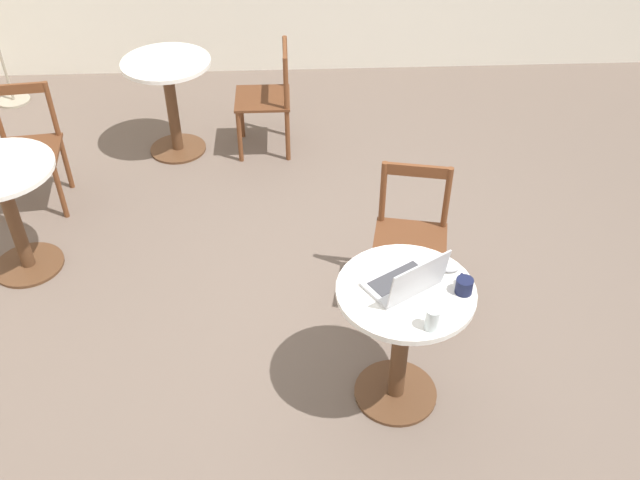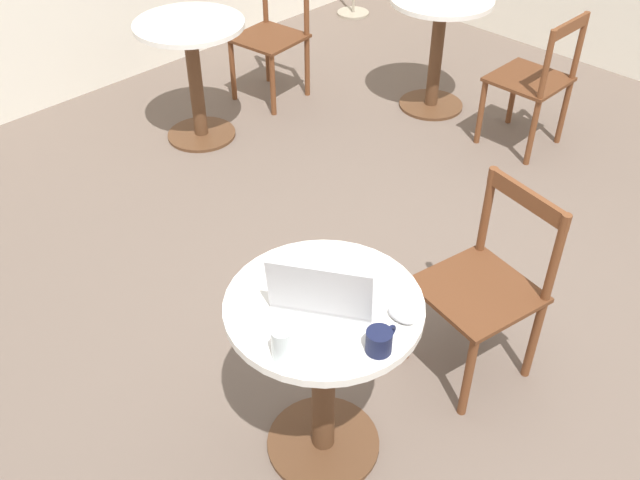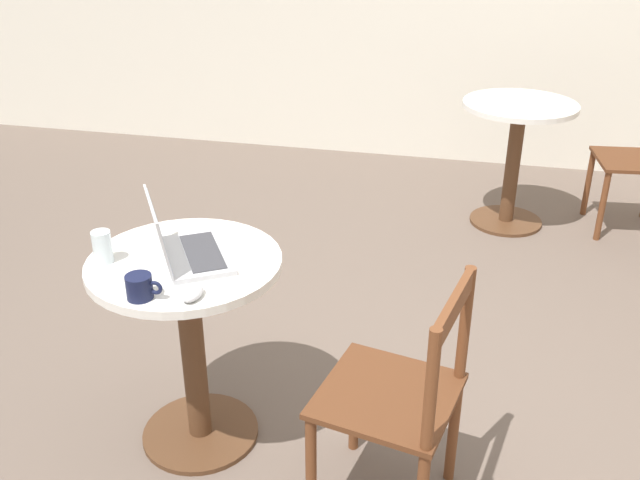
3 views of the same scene
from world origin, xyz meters
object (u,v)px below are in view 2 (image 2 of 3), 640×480
(cafe_table_near, at_px, (324,351))
(chair_near_right, at_px, (485,287))
(chair_far_right, at_px, (273,36))
(mug, at_px, (379,341))
(cafe_table_far, at_px, (193,59))
(drinking_glass, at_px, (282,344))
(cafe_table_mid, at_px, (438,33))
(mouse, at_px, (402,315))
(laptop, at_px, (325,291))
(chair_mid_front, at_px, (535,82))

(cafe_table_near, xyz_separation_m, chair_near_right, (0.76, -0.16, -0.10))
(chair_far_right, relative_size, mug, 7.33)
(mug, bearing_deg, cafe_table_far, 64.90)
(chair_far_right, relative_size, drinking_glass, 7.71)
(cafe_table_near, xyz_separation_m, cafe_table_mid, (2.49, 1.41, 0.00))
(mouse, height_order, mug, mug)
(cafe_table_near, height_order, laptop, laptop)
(chair_near_right, xyz_separation_m, drinking_glass, (-1.01, 0.08, 0.38))
(chair_far_right, height_order, mouse, chair_far_right)
(drinking_glass, bearing_deg, cafe_table_far, 58.89)
(mouse, bearing_deg, drinking_glass, 158.26)
(mouse, relative_size, drinking_glass, 0.91)
(cafe_table_mid, xyz_separation_m, cafe_table_far, (-1.36, 0.80, 0.00))
(chair_mid_front, bearing_deg, mug, -159.63)
(cafe_table_near, bearing_deg, cafe_table_mid, 29.46)
(chair_far_right, relative_size, laptop, 2.09)
(cafe_table_near, xyz_separation_m, mouse, (0.12, -0.22, 0.24))
(laptop, height_order, mouse, laptop)
(cafe_table_far, bearing_deg, chair_mid_front, -48.36)
(chair_near_right, bearing_deg, laptop, 168.12)
(cafe_table_far, xyz_separation_m, chair_mid_front, (1.36, -1.53, -0.10))
(chair_mid_front, relative_size, mouse, 8.45)
(mug, bearing_deg, chair_near_right, 7.40)
(cafe_table_far, distance_m, mug, 2.74)
(drinking_glass, bearing_deg, chair_far_right, 48.45)
(cafe_table_far, height_order, mug, mug)
(cafe_table_far, bearing_deg, chair_near_right, -98.85)
(chair_far_right, bearing_deg, cafe_table_near, -128.86)
(chair_mid_front, bearing_deg, drinking_glass, -164.69)
(cafe_table_near, height_order, chair_far_right, chair_far_right)
(cafe_table_near, distance_m, cafe_table_far, 2.48)
(cafe_table_mid, bearing_deg, mug, -146.52)
(laptop, bearing_deg, chair_near_right, -11.88)
(mug, relative_size, drinking_glass, 1.05)
(cafe_table_near, xyz_separation_m, cafe_table_far, (1.13, 2.21, 0.00))
(mouse, distance_m, mug, 0.16)
(laptop, height_order, drinking_glass, laptop)
(chair_far_right, bearing_deg, chair_near_right, -113.97)
(cafe_table_mid, relative_size, chair_mid_front, 0.89)
(chair_near_right, height_order, laptop, laptop)
(cafe_table_near, distance_m, chair_far_right, 2.95)
(cafe_table_near, bearing_deg, mouse, -61.40)
(cafe_table_mid, distance_m, mouse, 2.88)
(cafe_table_mid, bearing_deg, cafe_table_far, 149.45)
(chair_near_right, bearing_deg, chair_mid_front, 25.70)
(chair_near_right, xyz_separation_m, chair_far_right, (1.09, 2.45, 0.00))
(chair_near_right, distance_m, chair_mid_front, 1.92)
(chair_mid_front, distance_m, mug, 2.71)
(cafe_table_near, distance_m, chair_mid_front, 2.58)
(drinking_glass, bearing_deg, mouse, -21.74)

